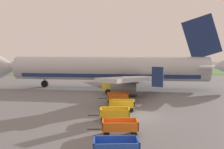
{
  "coord_description": "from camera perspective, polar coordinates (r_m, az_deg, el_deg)",
  "views": [
    {
      "loc": [
        -2.8,
        -22.22,
        5.91
      ],
      "look_at": [
        -2.47,
        10.66,
        2.8
      ],
      "focal_mm": 40.67,
      "sensor_mm": 36.0,
      "label": 1
    }
  ],
  "objects": [
    {
      "name": "service_truck_beside_carts",
      "position": [
        34.59,
        0.26,
        -2.59
      ],
      "size": [
        4.67,
        2.75,
        2.1
      ],
      "color": "slate",
      "rests_on": "ground"
    },
    {
      "name": "baggage_cart_second_in_row",
      "position": [
        18.08,
        1.76,
        -11.68
      ],
      "size": [
        3.56,
        1.42,
        1.07
      ],
      "color": "orange",
      "rests_on": "ground"
    },
    {
      "name": "baggage_cart_far_end",
      "position": [
        29.09,
        1.36,
        -5.11
      ],
      "size": [
        3.59,
        1.56,
        1.07
      ],
      "color": "orange",
      "rests_on": "ground"
    },
    {
      "name": "baggage_cart_third_in_row",
      "position": [
        21.63,
        0.6,
        -8.8
      ],
      "size": [
        3.58,
        1.53,
        1.07
      ],
      "color": "gold",
      "rests_on": "ground"
    },
    {
      "name": "airplane",
      "position": [
        39.36,
        0.78,
        1.24
      ],
      "size": [
        37.63,
        30.32,
        11.34
      ],
      "color": "#B2B7BC",
      "rests_on": "ground"
    },
    {
      "name": "baggage_cart_nearest",
      "position": [
        14.48,
        0.84,
        -16.11
      ],
      "size": [
        3.57,
        1.48,
        1.07
      ],
      "color": "#234CB2",
      "rests_on": "ground"
    },
    {
      "name": "baggage_cart_fourth_in_row",
      "position": [
        25.07,
        2.17,
        -6.83
      ],
      "size": [
        3.6,
        1.61,
        1.07
      ],
      "color": "gold",
      "rests_on": "ground"
    },
    {
      "name": "ground_plane",
      "position": [
        23.16,
        6.48,
        -9.42
      ],
      "size": [
        220.0,
        220.0,
        0.0
      ],
      "primitive_type": "plane",
      "color": "slate"
    },
    {
      "name": "grass_strip",
      "position": [
        75.18,
        1.56,
        0.92
      ],
      "size": [
        220.0,
        28.0,
        0.06
      ],
      "primitive_type": "cube",
      "color": "#477A38",
      "rests_on": "ground"
    }
  ]
}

